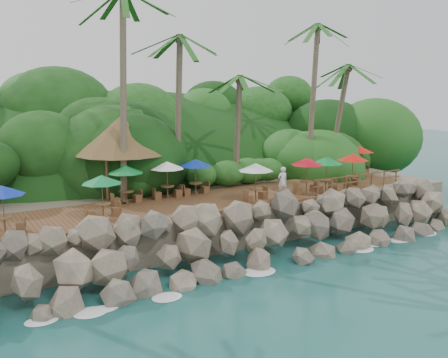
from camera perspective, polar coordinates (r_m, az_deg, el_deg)
ground at (r=24.94m, az=7.14°, el=-9.92°), size 140.00×140.00×0.00m
land_base at (r=38.07m, az=-7.68°, el=-1.08°), size 32.00×25.20×2.10m
jungle_hill at (r=45.15m, az=-11.38°, el=-0.70°), size 44.80×28.00×15.40m
seawall at (r=26.10m, az=4.50°, el=-6.27°), size 29.00×4.00×2.30m
terrace at (r=29.07m, az=0.00°, el=-2.32°), size 26.00×5.00×0.20m
jungle_foliage at (r=37.40m, az=-7.04°, el=-2.92°), size 44.00×16.00×12.00m
foam_line at (r=25.16m, az=6.72°, el=-9.66°), size 25.20×0.80×0.06m
palms at (r=31.12m, az=-2.19°, el=16.07°), size 31.84×6.61×12.76m
palapa at (r=30.16m, az=-11.47°, el=4.85°), size 5.44×5.44×4.60m
dining_clusters at (r=28.77m, az=0.96°, el=1.31°), size 25.56×5.16×2.12m
railing at (r=32.14m, az=14.96°, el=-0.15°), size 7.20×0.10×1.00m
waiter at (r=29.71m, az=6.61°, el=-0.24°), size 0.66×0.47×1.70m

